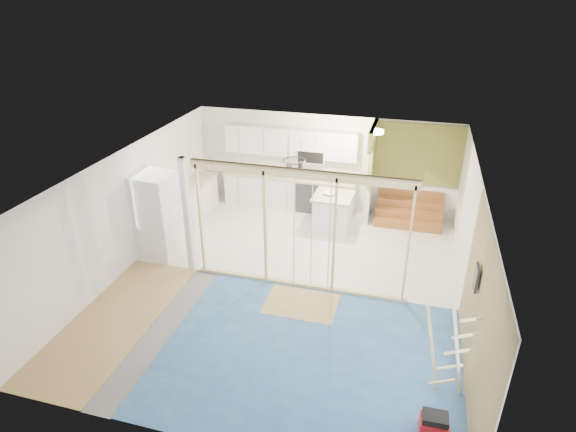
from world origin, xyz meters
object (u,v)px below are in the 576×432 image
(fridge, at_px, (159,216))
(toolbox, at_px, (434,425))
(ladder, at_px, (448,351))
(island, at_px, (333,213))

(fridge, relative_size, toolbox, 5.02)
(fridge, distance_m, toolbox, 7.03)
(fridge, bearing_deg, ladder, -17.01)
(ladder, bearing_deg, toolbox, -112.16)
(toolbox, bearing_deg, ladder, 81.00)
(island, relative_size, toolbox, 2.52)
(fridge, height_order, toolbox, fridge)
(toolbox, bearing_deg, island, 112.46)
(fridge, bearing_deg, toolbox, -23.56)
(island, bearing_deg, fridge, -146.07)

